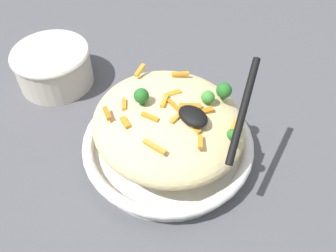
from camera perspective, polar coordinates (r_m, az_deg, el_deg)
The scene contains 25 objects.
ground_plane at distance 0.72m, azimuth 0.00°, elevation -4.33°, with size 2.40×2.40×0.00m, color #4C4C51.
serving_bowl at distance 0.70m, azimuth 0.00°, elevation -3.00°, with size 0.33×0.33×0.05m.
pasta_mound at distance 0.65m, azimuth 0.00°, elevation 0.39°, with size 0.29×0.27×0.10m, color #DBC689.
carrot_piece_0 at distance 0.60m, azimuth -6.86°, elevation 0.60°, with size 0.02×0.01×0.01m, color orange.
carrot_piece_1 at distance 0.61m, azimuth 0.99°, elevation 3.26°, with size 0.03×0.01×0.01m, color orange.
carrot_piece_2 at distance 0.60m, azimuth 10.67°, elevation 0.11°, with size 0.03×0.01×0.01m, color orange.
carrot_piece_3 at distance 0.61m, azimuth 3.55°, elevation 3.12°, with size 0.04×0.01×0.01m, color orange.
carrot_piece_4 at distance 0.60m, azimuth -3.12°, elevation 1.62°, with size 0.03×0.01×0.01m, color orange.
carrot_piece_5 at distance 0.61m, azimuth 5.55°, elevation 2.21°, with size 0.04×0.01×0.01m, color orange.
carrot_piece_6 at distance 0.60m, azimuth 1.61°, elevation 1.55°, with size 0.04×0.01×0.01m, color orange.
carrot_piece_7 at distance 0.70m, azimuth -4.51°, elevation 8.86°, with size 0.03×0.01×0.01m, color orange.
carrot_piece_8 at distance 0.57m, azimuth 5.19°, elevation -2.57°, with size 0.03×0.01×0.01m, color orange.
carrot_piece_9 at distance 0.62m, azimuth -9.72°, elevation 2.02°, with size 0.03×0.01×0.01m, color orange.
carrot_piece_10 at distance 0.62m, azimuth -0.74°, elevation 3.91°, with size 0.03×0.01×0.01m, color orange.
carrot_piece_11 at distance 0.56m, azimuth -2.19°, elevation -3.29°, with size 0.04×0.01×0.01m, color orange.
carrot_piece_12 at distance 0.59m, azimuth 3.81°, elevation 0.17°, with size 0.04×0.01×0.01m, color orange.
carrot_piece_13 at distance 0.64m, azimuth 0.73°, elevation 5.17°, with size 0.03×0.01×0.01m, color orange.
carrot_piece_14 at distance 0.69m, azimuth 1.99°, elevation 8.31°, with size 0.03×0.01×0.01m, color orange.
carrot_piece_15 at distance 0.63m, azimuth -7.04°, elevation 3.47°, with size 0.03×0.01×0.01m, color orange.
broccoli_floret_0 at distance 0.63m, azimuth 6.40°, elevation 4.56°, with size 0.02×0.02×0.03m.
broccoli_floret_1 at distance 0.61m, azimuth -4.28°, elevation 4.80°, with size 0.03×0.03×0.03m.
broccoli_floret_2 at distance 0.64m, azimuth 8.94°, elevation 5.61°, with size 0.03×0.03×0.03m.
broccoli_floret_3 at distance 0.58m, azimuth 10.25°, elevation -1.36°, with size 0.02×0.02×0.02m.
serving_spoon at distance 0.58m, azimuth 6.94°, elevation 1.94°, with size 0.14×0.15×0.10m.
companion_bowl at distance 0.88m, azimuth -17.87°, elevation 9.26°, with size 0.18×0.18×0.09m.
Camera 1 is at (-0.32, 0.30, 0.57)m, focal length 38.13 mm.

